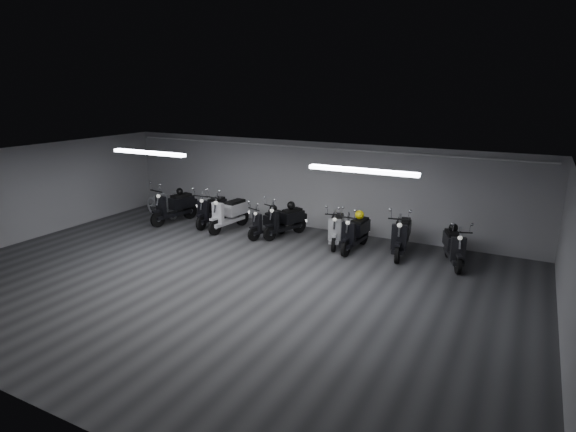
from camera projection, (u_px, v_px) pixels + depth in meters
The scene contains 24 objects.
floor at pixel (223, 281), 11.19m from camera, with size 14.00×10.00×0.01m, color #353638.
ceiling at pixel (218, 164), 10.44m from camera, with size 14.00×10.00×0.01m, color gray.
back_wall at pixel (312, 185), 15.09m from camera, with size 14.00×0.01×2.80m, color #A3A2A5.
front_wall at pixel (9, 315), 6.54m from camera, with size 14.00×0.01×2.80m, color #A3A2A5.
left_wall at pixel (26, 193), 13.95m from camera, with size 0.01×10.00×2.80m, color #A3A2A5.
right_wall at pixel (574, 281), 7.67m from camera, with size 0.01×10.00×2.80m, color #A3A2A5.
fluor_strip_left at pixel (149, 153), 12.66m from camera, with size 2.40×0.18×0.08m, color white.
fluor_strip_right at pixel (362, 171), 9.97m from camera, with size 2.40×0.18×0.08m, color white.
conduit at pixel (312, 148), 14.69m from camera, with size 0.05×0.05×13.60m, color white.
scooter_0 at pixel (173, 201), 15.79m from camera, with size 0.67×2.01×1.49m, color black, non-canonical shape.
scooter_1 at pixel (211, 205), 15.51m from camera, with size 0.62×1.86×1.38m, color black, non-canonical shape.
scooter_2 at pixel (229, 208), 14.99m from camera, with size 0.66×1.97×1.47m, color silver, non-canonical shape.
scooter_3 at pixel (268, 218), 14.30m from camera, with size 0.54×1.62×1.21m, color black, non-canonical shape.
scooter_5 at pixel (285, 216), 14.33m from camera, with size 0.60×1.79×1.33m, color black, non-canonical shape.
scooter_6 at pixel (336, 223), 13.58m from camera, with size 0.59×1.78×1.32m, color #B0B0B4, non-canonical shape.
scooter_7 at pixel (355, 227), 13.12m from camera, with size 0.61×1.83×1.37m, color black, non-canonical shape.
scooter_8 at pixel (402, 229), 12.73m from camera, with size 0.66×1.97×1.47m, color black, non-canonical shape.
scooter_9 at pixel (455, 241), 12.02m from camera, with size 0.59×1.76×1.31m, color black, non-canonical shape.
bicycle at pixel (162, 200), 16.58m from camera, with size 0.64×1.82×1.18m, color silver.
helmet_0 at pixel (180, 191), 15.92m from camera, with size 0.23×0.23×0.23m, color black.
helmet_1 at pixel (291, 205), 14.41m from camera, with size 0.25×0.25×0.25m, color black.
helmet_2 at pixel (453, 228), 12.18m from camera, with size 0.24×0.24×0.24m, color black.
helmet_3 at pixel (273, 208), 14.38m from camera, with size 0.24×0.24×0.24m, color black.
helmet_4 at pixel (360, 215), 13.25m from camera, with size 0.26×0.26×0.26m, color yellow.
Camera 1 is at (6.19, -8.47, 4.45)m, focal length 29.44 mm.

